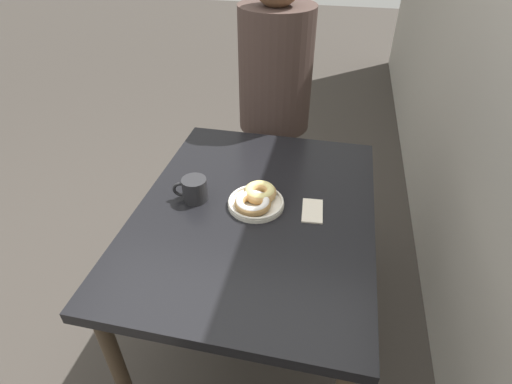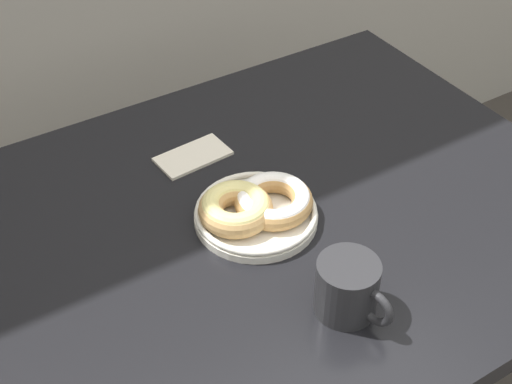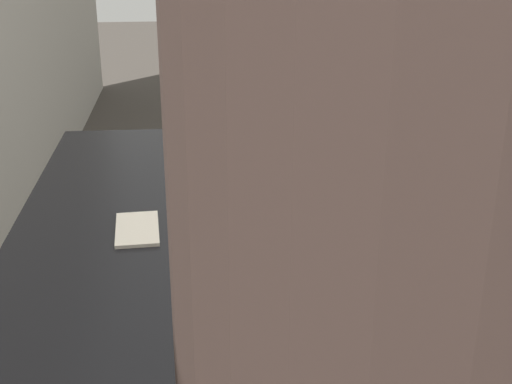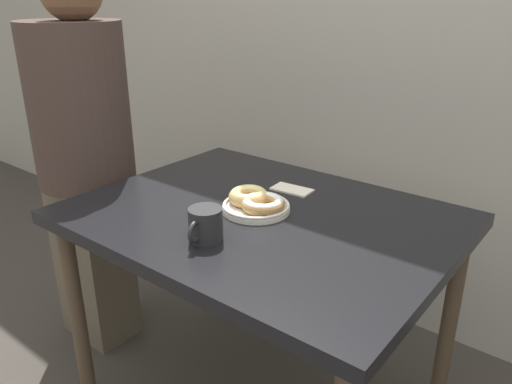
% 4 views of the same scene
% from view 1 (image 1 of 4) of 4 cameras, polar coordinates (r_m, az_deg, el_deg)
% --- Properties ---
extents(ground_plane, '(14.00, 14.00, 0.00)m').
position_cam_1_polar(ground_plane, '(2.04, -9.08, -17.78)').
color(ground_plane, '#38332D').
extents(dining_table, '(1.09, 0.83, 0.75)m').
position_cam_1_polar(dining_table, '(1.47, -0.14, -4.90)').
color(dining_table, black).
rests_on(dining_table, ground_plane).
extents(donut_plate, '(0.24, 0.20, 0.06)m').
position_cam_1_polar(donut_plate, '(1.41, 0.03, -1.02)').
color(donut_plate, silver).
rests_on(donut_plate, dining_table).
extents(coffee_mug, '(0.09, 0.12, 0.09)m').
position_cam_1_polar(coffee_mug, '(1.45, -8.85, 0.40)').
color(coffee_mug, '#232326').
rests_on(coffee_mug, dining_table).
extents(person_figure, '(0.35, 0.35, 1.46)m').
position_cam_1_polar(person_figure, '(2.06, 2.67, 12.41)').
color(person_figure, brown).
rests_on(person_figure, ground_plane).
extents(napkin, '(0.13, 0.08, 0.01)m').
position_cam_1_polar(napkin, '(1.42, 8.06, -2.67)').
color(napkin, beige).
rests_on(napkin, dining_table).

